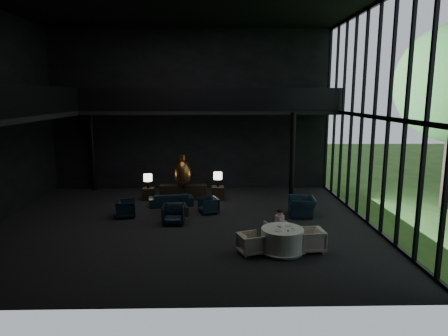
{
  "coord_description": "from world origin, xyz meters",
  "views": [
    {
      "loc": [
        1.19,
        -14.36,
        4.77
      ],
      "look_at": [
        1.53,
        0.5,
        2.05
      ],
      "focal_mm": 32.0,
      "sensor_mm": 36.0,
      "label": 1
    }
  ],
  "objects_px": {
    "coffee_table": "(177,210)",
    "dining_chair_north": "(277,231)",
    "console": "(183,192)",
    "dining_table": "(282,242)",
    "dining_chair_east": "(311,239)",
    "window_armchair": "(302,203)",
    "sofa": "(171,198)",
    "side_table_right": "(218,193)",
    "table_lamp_right": "(218,176)",
    "lounge_armchair_east": "(208,205)",
    "dining_chair_west": "(251,243)",
    "child": "(280,219)",
    "lounge_armchair_west": "(126,208)",
    "lounge_armchair_south": "(174,213)",
    "side_table_left": "(149,194)",
    "table_lamp_left": "(148,178)",
    "bronze_urn": "(183,173)"
  },
  "relations": [
    {
      "from": "side_table_left",
      "to": "table_lamp_left",
      "type": "relative_size",
      "value": 0.86
    },
    {
      "from": "side_table_left",
      "to": "dining_chair_east",
      "type": "relative_size",
      "value": 0.73
    },
    {
      "from": "console",
      "to": "table_lamp_right",
      "type": "height_order",
      "value": "table_lamp_right"
    },
    {
      "from": "lounge_armchair_west",
      "to": "dining_chair_east",
      "type": "bearing_deg",
      "value": -131.2
    },
    {
      "from": "coffee_table",
      "to": "dining_chair_north",
      "type": "xyz_separation_m",
      "value": [
        3.62,
        -2.93,
        0.13
      ]
    },
    {
      "from": "window_armchair",
      "to": "sofa",
      "type": "bearing_deg",
      "value": -101.7
    },
    {
      "from": "lounge_armchair_west",
      "to": "dining_chair_west",
      "type": "height_order",
      "value": "lounge_armchair_west"
    },
    {
      "from": "side_table_right",
      "to": "table_lamp_right",
      "type": "distance_m",
      "value": 0.78
    },
    {
      "from": "sofa",
      "to": "window_armchair",
      "type": "xyz_separation_m",
      "value": [
        5.41,
        -1.6,
        0.19
      ]
    },
    {
      "from": "dining_chair_east",
      "to": "sofa",
      "type": "bearing_deg",
      "value": -142.14
    },
    {
      "from": "lounge_armchair_east",
      "to": "dining_table",
      "type": "relative_size",
      "value": 0.46
    },
    {
      "from": "bronze_urn",
      "to": "sofa",
      "type": "xyz_separation_m",
      "value": [
        -0.46,
        -0.89,
        -0.96
      ]
    },
    {
      "from": "console",
      "to": "child",
      "type": "bearing_deg",
      "value": -56.52
    },
    {
      "from": "dining_chair_east",
      "to": "child",
      "type": "height_order",
      "value": "child"
    },
    {
      "from": "table_lamp_left",
      "to": "table_lamp_right",
      "type": "distance_m",
      "value": 3.2
    },
    {
      "from": "dining_chair_east",
      "to": "window_armchair",
      "type": "bearing_deg",
      "value": 167.03
    },
    {
      "from": "coffee_table",
      "to": "dining_chair_east",
      "type": "bearing_deg",
      "value": -40.92
    },
    {
      "from": "console",
      "to": "dining_table",
      "type": "distance_m",
      "value": 7.31
    },
    {
      "from": "dining_chair_north",
      "to": "dining_chair_east",
      "type": "bearing_deg",
      "value": 109.34
    },
    {
      "from": "table_lamp_right",
      "to": "coffee_table",
      "type": "bearing_deg",
      "value": -124.74
    },
    {
      "from": "coffee_table",
      "to": "child",
      "type": "height_order",
      "value": "child"
    },
    {
      "from": "side_table_left",
      "to": "side_table_right",
      "type": "height_order",
      "value": "side_table_right"
    },
    {
      "from": "side_table_left",
      "to": "dining_chair_east",
      "type": "distance_m",
      "value": 8.74
    },
    {
      "from": "dining_chair_east",
      "to": "bronze_urn",
      "type": "bearing_deg",
      "value": -149.27
    },
    {
      "from": "side_table_right",
      "to": "console",
      "type": "bearing_deg",
      "value": 179.85
    },
    {
      "from": "lounge_armchair_east",
      "to": "dining_chair_east",
      "type": "bearing_deg",
      "value": 16.98
    },
    {
      "from": "side_table_right",
      "to": "dining_table",
      "type": "height_order",
      "value": "dining_table"
    },
    {
      "from": "table_lamp_right",
      "to": "lounge_armchair_south",
      "type": "height_order",
      "value": "table_lamp_right"
    },
    {
      "from": "table_lamp_right",
      "to": "lounge_armchair_east",
      "type": "bearing_deg",
      "value": -100.1
    },
    {
      "from": "lounge_armchair_east",
      "to": "dining_chair_west",
      "type": "height_order",
      "value": "lounge_armchair_east"
    },
    {
      "from": "bronze_urn",
      "to": "child",
      "type": "height_order",
      "value": "bronze_urn"
    },
    {
      "from": "side_table_right",
      "to": "sofa",
      "type": "xyz_separation_m",
      "value": [
        -2.06,
        -1.05,
        0.04
      ]
    },
    {
      "from": "coffee_table",
      "to": "dining_chair_east",
      "type": "distance_m",
      "value": 5.98
    },
    {
      "from": "side_table_left",
      "to": "window_armchair",
      "type": "relative_size",
      "value": 0.46
    },
    {
      "from": "bronze_urn",
      "to": "side_table_right",
      "type": "relative_size",
      "value": 2.38
    },
    {
      "from": "dining_chair_north",
      "to": "bronze_urn",
      "type": "bearing_deg",
      "value": -78.59
    },
    {
      "from": "bronze_urn",
      "to": "table_lamp_right",
      "type": "bearing_deg",
      "value": 6.07
    },
    {
      "from": "table_lamp_left",
      "to": "lounge_armchair_south",
      "type": "relative_size",
      "value": 0.74
    },
    {
      "from": "dining_chair_north",
      "to": "child",
      "type": "bearing_deg",
      "value": 99.43
    },
    {
      "from": "console",
      "to": "side_table_right",
      "type": "xyz_separation_m",
      "value": [
        1.6,
        -0.0,
        -0.04
      ]
    },
    {
      "from": "table_lamp_left",
      "to": "dining_chair_north",
      "type": "bearing_deg",
      "value": -45.58
    },
    {
      "from": "lounge_armchair_west",
      "to": "lounge_armchair_east",
      "type": "xyz_separation_m",
      "value": [
        3.27,
        0.45,
        -0.04
      ]
    },
    {
      "from": "table_lamp_right",
      "to": "dining_chair_west",
      "type": "bearing_deg",
      "value": -81.74
    },
    {
      "from": "console",
      "to": "sofa",
      "type": "relative_size",
      "value": 1.24
    },
    {
      "from": "sofa",
      "to": "window_armchair",
      "type": "relative_size",
      "value": 1.43
    },
    {
      "from": "dining_table",
      "to": "table_lamp_left",
      "type": "bearing_deg",
      "value": 129.21
    },
    {
      "from": "bronze_urn",
      "to": "sofa",
      "type": "height_order",
      "value": "bronze_urn"
    },
    {
      "from": "lounge_armchair_west",
      "to": "window_armchair",
      "type": "height_order",
      "value": "window_armchair"
    },
    {
      "from": "side_table_right",
      "to": "dining_chair_west",
      "type": "bearing_deg",
      "value": -81.72
    },
    {
      "from": "side_table_right",
      "to": "dining_chair_east",
      "type": "distance_m",
      "value": 6.94
    }
  ]
}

